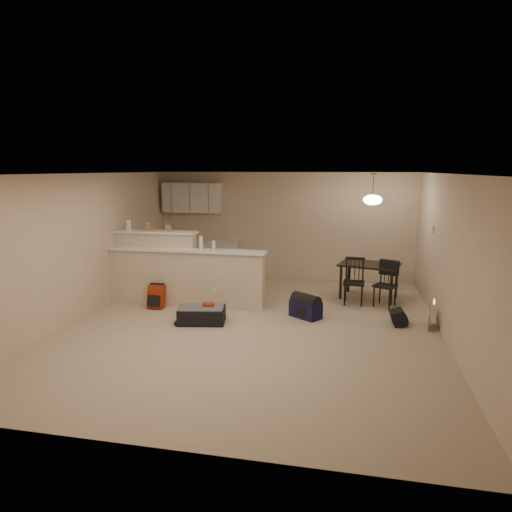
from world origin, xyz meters
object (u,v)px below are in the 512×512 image
(suitcase, at_px, (202,315))
(red_backpack, at_px, (156,297))
(dining_chair_far, at_px, (385,285))
(dining_chair_near, at_px, (354,281))
(black_daypack, at_px, (398,318))
(dining_table, at_px, (369,268))
(navy_duffel, at_px, (306,309))
(pendant_lamp, at_px, (373,199))

(suitcase, xyz_separation_m, red_backpack, (-1.10, 0.62, 0.09))
(dining_chair_far, xyz_separation_m, red_backpack, (-4.20, -0.95, -0.21))
(dining_chair_near, distance_m, black_daypack, 1.36)
(suitcase, bearing_deg, dining_table, 26.55)
(dining_chair_far, distance_m, navy_duffel, 1.72)
(pendant_lamp, distance_m, red_backpack, 4.55)
(dining_table, bearing_deg, black_daypack, -60.47)
(suitcase, relative_size, navy_duffel, 1.44)
(dining_chair_far, bearing_deg, dining_table, 144.01)
(dining_table, distance_m, pendant_lamp, 1.36)
(black_daypack, bearing_deg, dining_table, 10.26)
(dining_table, height_order, pendant_lamp, pendant_lamp)
(navy_duffel, bearing_deg, red_backpack, -144.89)
(red_backpack, relative_size, navy_duffel, 0.81)
(pendant_lamp, relative_size, navy_duffel, 1.15)
(dining_chair_far, height_order, navy_duffel, dining_chair_far)
(pendant_lamp, xyz_separation_m, dining_chair_near, (-0.30, -0.48, -1.54))
(pendant_lamp, bearing_deg, dining_chair_far, -62.11)
(suitcase, bearing_deg, pendant_lamp, 26.55)
(pendant_lamp, relative_size, red_backpack, 1.41)
(pendant_lamp, distance_m, dining_chair_near, 1.64)
(dining_table, distance_m, black_daypack, 1.71)
(dining_chair_near, height_order, black_daypack, dining_chair_near)
(dining_table, distance_m, dining_chair_far, 0.63)
(black_daypack, bearing_deg, red_backpack, 83.72)
(red_backpack, distance_m, black_daypack, 4.36)
(dining_chair_far, bearing_deg, dining_chair_near, -159.01)
(suitcase, bearing_deg, dining_chair_far, 16.79)
(dining_table, relative_size, pendant_lamp, 2.08)
(navy_duffel, xyz_separation_m, black_daypack, (1.55, -0.10, -0.02))
(dining_table, height_order, black_daypack, dining_table)
(suitcase, bearing_deg, red_backpack, 140.34)
(navy_duffel, relative_size, black_daypack, 1.81)
(red_backpack, bearing_deg, suitcase, -29.96)
(dining_chair_near, relative_size, red_backpack, 2.04)
(navy_duffel, bearing_deg, black_daypack, 31.47)
(dining_chair_near, relative_size, suitcase, 1.16)
(dining_table, bearing_deg, dining_chair_far, -47.83)
(pendant_lamp, bearing_deg, navy_duffel, -127.16)
(suitcase, xyz_separation_m, black_daypack, (3.25, 0.53, 0.00))
(dining_chair_far, relative_size, suitcase, 1.11)
(dining_table, height_order, suitcase, dining_table)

